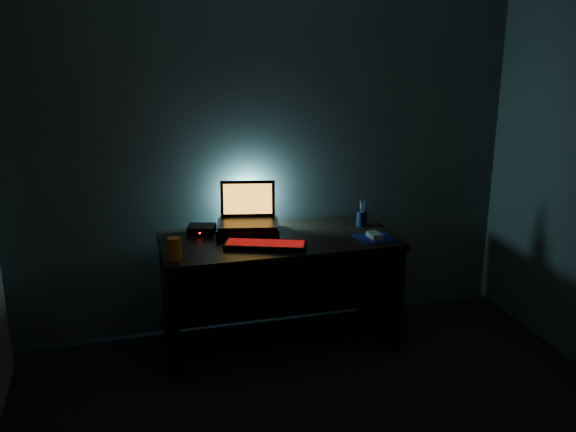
# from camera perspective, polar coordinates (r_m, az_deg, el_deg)

# --- Properties ---
(room) EXTENTS (3.50, 4.00, 2.50)m
(room) POSITION_cam_1_polar(r_m,az_deg,el_deg) (2.48, 8.43, -2.62)
(room) COLOR black
(room) RESTS_ON ground
(desk) EXTENTS (1.50, 0.70, 0.75)m
(desk) POSITION_cam_1_polar(r_m,az_deg,el_deg) (4.23, -0.96, -5.03)
(desk) COLOR black
(desk) RESTS_ON ground
(riser) EXTENTS (0.45, 0.38, 0.06)m
(riser) POSITION_cam_1_polar(r_m,az_deg,el_deg) (4.18, -3.58, -1.14)
(riser) COLOR black
(riser) RESTS_ON desk
(laptop) EXTENTS (0.43, 0.35, 0.26)m
(laptop) POSITION_cam_1_polar(r_m,az_deg,el_deg) (4.20, -3.59, 0.24)
(laptop) COLOR black
(laptop) RESTS_ON riser
(keyboard) EXTENTS (0.52, 0.32, 0.03)m
(keyboard) POSITION_cam_1_polar(r_m,az_deg,el_deg) (3.92, -2.02, -2.58)
(keyboard) COLOR black
(keyboard) RESTS_ON desk
(mousepad) EXTENTS (0.23, 0.21, 0.00)m
(mousepad) POSITION_cam_1_polar(r_m,az_deg,el_deg) (4.12, 7.67, -1.96)
(mousepad) COLOR #0C1257
(mousepad) RESTS_ON desk
(mouse) EXTENTS (0.07, 0.12, 0.03)m
(mouse) POSITION_cam_1_polar(r_m,az_deg,el_deg) (4.11, 7.68, -1.72)
(mouse) COLOR #9C9BA1
(mouse) RESTS_ON mousepad
(pen_cup) EXTENTS (0.09, 0.09, 0.10)m
(pen_cup) POSITION_cam_1_polar(r_m,az_deg,el_deg) (4.35, 6.56, -0.21)
(pen_cup) COLOR black
(pen_cup) RESTS_ON desk
(juice_glass) EXTENTS (0.08, 0.08, 0.13)m
(juice_glass) POSITION_cam_1_polar(r_m,az_deg,el_deg) (3.76, -10.07, -2.89)
(juice_glass) COLOR orange
(juice_glass) RESTS_ON desk
(router) EXTENTS (0.20, 0.18, 0.06)m
(router) POSITION_cam_1_polar(r_m,az_deg,el_deg) (4.19, -7.70, -1.22)
(router) COLOR black
(router) RESTS_ON desk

